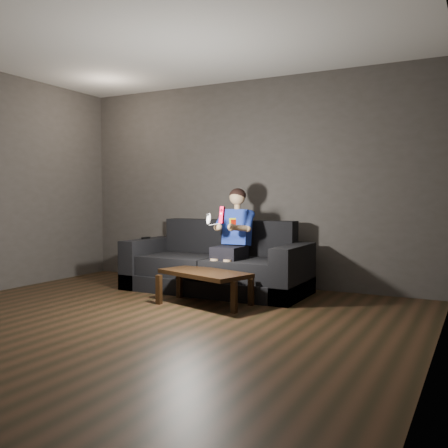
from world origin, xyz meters
The scene contains 10 objects.
floor centered at (0.00, 0.00, 0.00)m, with size 5.00×5.00×0.00m, color black.
back_wall centered at (0.00, 2.50, 1.35)m, with size 5.00×0.04×2.70m, color #3C3935.
right_wall centered at (2.50, 0.00, 1.35)m, with size 0.04×5.00×2.70m, color #3C3935.
ceiling centered at (0.00, 0.00, 2.70)m, with size 5.00×5.00×0.02m, color beige.
sofa centered at (-0.11, 1.85, 0.28)m, with size 2.25×0.97×0.87m.
child centered at (0.14, 1.79, 0.75)m, with size 0.48×0.59×1.18m.
wii_remote_red centered at (0.23, 1.34, 0.96)m, with size 0.05×0.07×0.19m.
nunchuk_white centered at (0.06, 1.34, 0.92)m, with size 0.06×0.08×0.14m.
wii_remote_black centered at (-1.12, 1.77, 0.63)m, with size 0.05×0.14×0.03m.
coffee_table centered at (0.16, 1.09, 0.31)m, with size 1.10×0.78×0.36m.
Camera 1 is at (2.81, -3.53, 1.15)m, focal length 40.00 mm.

